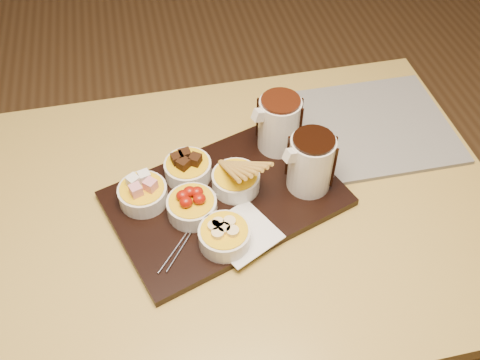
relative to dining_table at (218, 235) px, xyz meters
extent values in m
plane|color=brown|center=(0.00, 0.00, -0.65)|extent=(5.00, 5.00, 0.00)
cube|color=gold|center=(0.00, 0.00, 0.08)|extent=(1.20, 0.80, 0.04)
cylinder|color=gold|center=(-0.54, 0.34, -0.30)|extent=(0.06, 0.06, 0.71)
cylinder|color=gold|center=(0.54, 0.34, -0.30)|extent=(0.06, 0.06, 0.71)
cube|color=black|center=(0.02, 0.01, 0.11)|extent=(0.53, 0.43, 0.02)
cube|color=white|center=(0.04, -0.09, 0.12)|extent=(0.16, 0.16, 0.00)
cylinder|color=silver|center=(-0.14, 0.03, 0.14)|extent=(0.10, 0.10, 0.04)
cylinder|color=silver|center=(-0.04, 0.08, 0.14)|extent=(0.10, 0.10, 0.04)
cylinder|color=silver|center=(-0.05, -0.02, 0.14)|extent=(0.10, 0.10, 0.04)
cylinder|color=silver|center=(0.05, 0.03, 0.14)|extent=(0.10, 0.10, 0.04)
cylinder|color=silver|center=(0.00, -0.10, 0.14)|extent=(0.10, 0.10, 0.04)
cylinder|color=silver|center=(0.20, 0.01, 0.18)|extent=(0.12, 0.12, 0.13)
cylinder|color=silver|center=(0.17, 0.13, 0.18)|extent=(0.12, 0.12, 0.13)
cube|color=beige|center=(0.39, 0.16, 0.10)|extent=(0.40, 0.32, 0.01)
camera|label=1|loc=(-0.10, -0.69, 0.96)|focal=40.00mm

